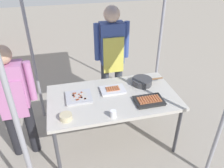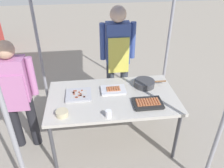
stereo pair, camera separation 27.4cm
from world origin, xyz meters
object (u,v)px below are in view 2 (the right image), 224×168
object	(u,v)px
stall_table	(112,100)
drink_cup_near_edge	(108,114)
tray_pork_links	(113,90)
vendor_woman	(118,53)
tray_grilled_sausages	(148,103)
customer_nearby	(16,90)
cooking_wok	(145,83)
condiment_bowl	(62,113)
tray_meat_skewers	(79,95)

from	to	relation	value
stall_table	drink_cup_near_edge	size ratio (longest dim) A/B	18.77
tray_pork_links	vendor_woman	xyz separation A→B (m)	(0.15, 0.64, 0.23)
vendor_woman	tray_pork_links	bearing A→B (deg)	77.14
tray_grilled_sausages	vendor_woman	distance (m)	1.03
drink_cup_near_edge	customer_nearby	size ratio (longest dim) A/B	0.06
stall_table	tray_grilled_sausages	world-z (taller)	tray_grilled_sausages
drink_cup_near_edge	vendor_woman	bearing A→B (deg)	76.95
cooking_wok	drink_cup_near_edge	world-z (taller)	drink_cup_near_edge
vendor_woman	stall_table	bearing A→B (deg)	77.20
drink_cup_near_edge	customer_nearby	distance (m)	1.16
cooking_wok	condiment_bowl	world-z (taller)	cooking_wok
cooking_wok	customer_nearby	distance (m)	1.61
stall_table	cooking_wok	bearing A→B (deg)	22.52
tray_grilled_sausages	drink_cup_near_edge	size ratio (longest dim) A/B	4.02
tray_meat_skewers	drink_cup_near_edge	xyz separation A→B (m)	(0.32, -0.44, 0.03)
tray_grilled_sausages	tray_pork_links	distance (m)	0.49
tray_grilled_sausages	customer_nearby	world-z (taller)	customer_nearby
vendor_woman	condiment_bowl	bearing A→B (deg)	54.03
tray_meat_skewers	cooking_wok	distance (m)	0.88
cooking_wok	tray_meat_skewers	bearing A→B (deg)	-171.39
stall_table	tray_pork_links	distance (m)	0.14
tray_meat_skewers	condiment_bowl	world-z (taller)	condiment_bowl
stall_table	cooking_wok	distance (m)	0.50
stall_table	condiment_bowl	size ratio (longest dim) A/B	11.71
tray_pork_links	customer_nearby	distance (m)	1.18
stall_table	tray_grilled_sausages	xyz separation A→B (m)	(0.39, -0.22, 0.07)
condiment_bowl	drink_cup_near_edge	size ratio (longest dim) A/B	1.60
cooking_wok	vendor_woman	bearing A→B (deg)	116.03
tray_meat_skewers	cooking_wok	world-z (taller)	cooking_wok
cooking_wok	vendor_woman	size ratio (longest dim) A/B	0.26
tray_grilled_sausages	cooking_wok	distance (m)	0.41
tray_grilled_sausages	tray_pork_links	bearing A→B (deg)	137.55
tray_pork_links	condiment_bowl	bearing A→B (deg)	-146.36
tray_pork_links	vendor_woman	world-z (taller)	vendor_woman
tray_pork_links	cooking_wok	xyz separation A→B (m)	(0.43, 0.07, 0.03)
condiment_bowl	vendor_woman	world-z (taller)	vendor_woman
cooking_wok	vendor_woman	world-z (taller)	vendor_woman
tray_grilled_sausages	tray_meat_skewers	distance (m)	0.85
tray_grilled_sausages	cooking_wok	size ratio (longest dim) A/B	0.80
tray_pork_links	cooking_wok	distance (m)	0.43
drink_cup_near_edge	vendor_woman	distance (m)	1.19
stall_table	condiment_bowl	xyz separation A→B (m)	(-0.59, -0.30, 0.08)
vendor_woman	customer_nearby	size ratio (longest dim) A/B	1.12
stall_table	drink_cup_near_edge	bearing A→B (deg)	-103.53
condiment_bowl	vendor_woman	bearing A→B (deg)	54.03
condiment_bowl	customer_nearby	distance (m)	0.68
tray_grilled_sausages	tray_pork_links	size ratio (longest dim) A/B	1.09
cooking_wok	tray_grilled_sausages	bearing A→B (deg)	-98.72
tray_meat_skewers	tray_pork_links	bearing A→B (deg)	7.62
tray_pork_links	drink_cup_near_edge	distance (m)	0.51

